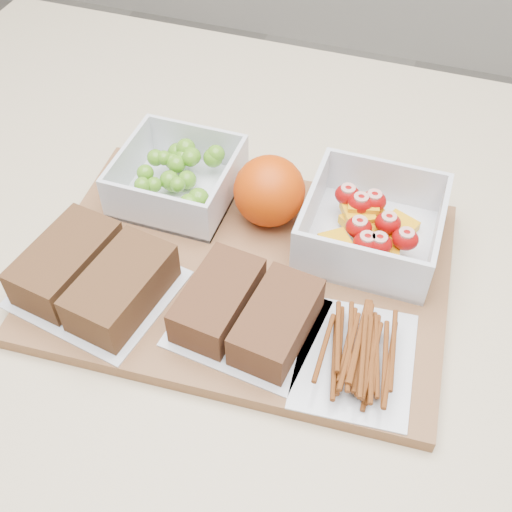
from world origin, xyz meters
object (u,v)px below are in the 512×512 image
at_px(fruit_container, 371,227).
at_px(orange, 269,191).
at_px(cutting_board, 245,272).
at_px(grape_container, 180,177).
at_px(sandwich_bag_left, 94,276).
at_px(pretzel_bag, 357,352).
at_px(sandwich_bag_center, 247,311).

height_order(fruit_container, orange, orange).
height_order(cutting_board, grape_container, grape_container).
relative_size(sandwich_bag_left, pretzel_bag, 1.22).
distance_m(fruit_container, pretzel_bag, 0.15).
xyz_separation_m(cutting_board, pretzel_bag, (0.14, -0.08, 0.02)).
xyz_separation_m(fruit_container, sandwich_bag_center, (-0.09, -0.15, -0.00)).
distance_m(cutting_board, grape_container, 0.14).
distance_m(grape_container, orange, 0.11).
xyz_separation_m(grape_container, orange, (0.11, -0.01, 0.02)).
relative_size(grape_container, pretzel_bag, 0.93).
xyz_separation_m(cutting_board, sandwich_bag_left, (-0.13, -0.08, 0.03)).
xyz_separation_m(fruit_container, pretzel_bag, (0.02, -0.15, -0.01)).
bearing_deg(fruit_container, grape_container, 178.11).
height_order(grape_container, orange, orange).
bearing_deg(fruit_container, pretzel_bag, -82.36).
relative_size(cutting_board, fruit_container, 3.00).
distance_m(cutting_board, sandwich_bag_left, 0.16).
bearing_deg(grape_container, sandwich_bag_center, -48.46).
xyz_separation_m(grape_container, sandwich_bag_center, (0.14, -0.15, -0.00)).
distance_m(grape_container, sandwich_bag_left, 0.16).
bearing_deg(fruit_container, orange, 179.23).
distance_m(grape_container, fruit_container, 0.22).
height_order(sandwich_bag_left, pretzel_bag, sandwich_bag_left).
bearing_deg(grape_container, orange, -3.05).
xyz_separation_m(grape_container, pretzel_bag, (0.24, -0.16, -0.01)).
xyz_separation_m(cutting_board, fruit_container, (0.12, 0.08, 0.03)).
relative_size(cutting_board, sandwich_bag_left, 2.50).
xyz_separation_m(orange, sandwich_bag_left, (-0.13, -0.16, -0.02)).
distance_m(fruit_container, orange, 0.12).
height_order(fruit_container, sandwich_bag_center, fruit_container).
xyz_separation_m(grape_container, sandwich_bag_left, (-0.02, -0.16, -0.00)).
bearing_deg(fruit_container, sandwich_bag_center, -121.26).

